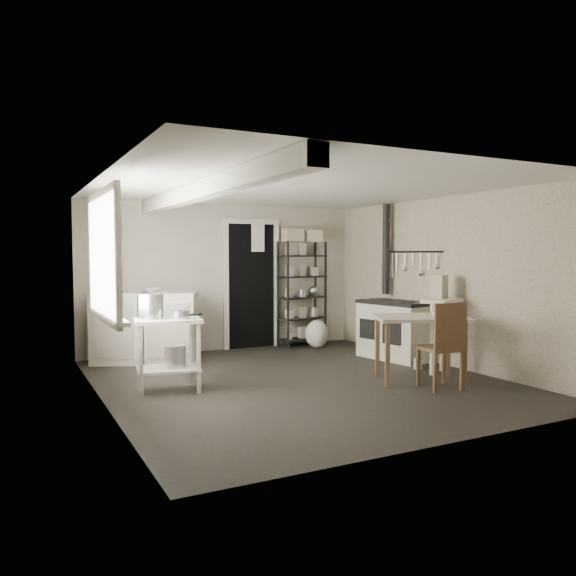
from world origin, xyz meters
name	(u,v)px	position (x,y,z in m)	size (l,w,h in m)	color
floor	(299,381)	(0.00, 0.00, 0.00)	(5.00, 5.00, 0.00)	black
ceiling	(300,187)	(0.00, 0.00, 2.30)	(5.00, 5.00, 0.00)	silver
wall_back	(225,277)	(0.00, 2.50, 1.15)	(4.50, 0.02, 2.30)	#B9B09D
wall_front	(450,301)	(0.00, -2.50, 1.15)	(4.50, 0.02, 2.30)	#B9B09D
wall_left	(102,291)	(-2.25, 0.00, 1.15)	(0.02, 5.00, 2.30)	#B9B09D
wall_right	(444,281)	(2.25, 0.00, 1.15)	(0.02, 5.00, 2.30)	#B9B09D
window	(101,256)	(-2.22, 0.20, 1.50)	(0.12, 1.76, 1.28)	silver
doorway	(252,286)	(0.45, 2.47, 1.00)	(0.96, 0.10, 2.08)	silver
ceiling_beam	(202,191)	(-1.20, 0.00, 2.20)	(0.18, 5.00, 0.18)	silver
wallpaper_panel	(444,281)	(2.24, 0.00, 1.15)	(0.01, 5.00, 2.30)	#B8AD95
utensil_rail	(413,252)	(2.19, 0.60, 1.55)	(0.06, 1.20, 0.44)	silver
prep_table	(168,356)	(-1.53, 0.21, 0.40)	(0.71, 0.51, 0.81)	silver
stockpot	(151,307)	(-1.69, 0.30, 0.94)	(0.27, 0.27, 0.29)	silver
saucepan	(181,315)	(-1.41, 0.12, 0.85)	(0.19, 0.19, 0.11)	silver
bucket	(175,357)	(-1.46, 0.20, 0.39)	(0.24, 0.24, 0.26)	silver
base_cabinets	(146,329)	(-1.36, 2.04, 0.46)	(1.50, 0.64, 0.99)	beige
mixing_bowl	(152,294)	(-1.27, 2.04, 0.96)	(0.30, 0.30, 0.07)	silver
counter_cup	(118,295)	(-1.75, 1.94, 0.96)	(0.11, 0.11, 0.09)	silver
shelf_rack	(302,288)	(1.29, 2.31, 0.95)	(0.82, 0.32, 1.72)	black
shelf_jar	(289,263)	(1.02, 2.26, 1.38)	(0.09, 0.10, 0.21)	silver
storage_box_a	(293,224)	(1.11, 2.30, 2.01)	(0.30, 0.26, 0.21)	beige
storage_box_b	(313,225)	(1.48, 2.29, 1.99)	(0.29, 0.27, 0.19)	beige
stove	(396,329)	(1.92, 0.63, 0.44)	(0.59, 1.06, 0.84)	beige
stovepipe	(386,249)	(2.11, 1.12, 1.59)	(0.11, 0.11, 1.42)	black
side_ledge	(441,338)	(1.90, -0.35, 0.43)	(0.61, 0.33, 0.94)	silver
oats_box	(439,293)	(1.89, -0.29, 1.01)	(0.12, 0.20, 0.31)	beige
work_table	(419,350)	(1.26, -0.67, 0.38)	(1.03, 0.72, 0.78)	beige
table_cup	(435,314)	(1.41, -0.77, 0.81)	(0.11, 0.11, 0.10)	silver
chair	(440,346)	(1.24, -1.04, 0.48)	(0.41, 0.43, 0.98)	#523723
flour_sack	(317,333)	(1.36, 1.93, 0.24)	(0.38, 0.32, 0.46)	silver
floor_crock	(418,363)	(1.72, -0.11, 0.07)	(0.11, 0.11, 0.14)	silver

